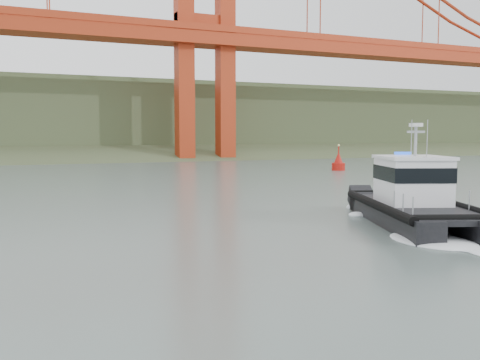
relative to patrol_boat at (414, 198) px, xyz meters
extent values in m
plane|color=slate|center=(-8.15, -3.41, -1.40)|extent=(400.00, 400.00, 0.00)
cube|color=#354628|center=(-8.15, 88.59, -1.40)|extent=(500.00, 44.72, 16.25)
cube|color=#354628|center=(-8.15, 116.59, 4.60)|extent=(500.00, 70.00, 18.00)
cube|color=#354628|center=(-8.15, 141.59, 9.60)|extent=(500.00, 60.00, 16.00)
cube|color=#A32E14|center=(-8.15, 71.59, 20.60)|extent=(260.00, 6.00, 2.20)
cube|color=black|center=(-1.38, 0.35, -0.96)|extent=(5.39, 11.22, 1.25)
cube|color=black|center=(1.26, -0.66, -0.96)|extent=(5.39, 11.22, 1.25)
cube|color=black|center=(-0.25, -0.65, -0.46)|extent=(7.46, 10.77, 0.26)
cube|color=white|center=(0.13, 0.33, 0.87)|extent=(4.28, 4.64, 2.40)
cube|color=black|center=(0.13, 0.33, 1.30)|extent=(4.36, 4.72, 0.78)
cube|color=white|center=(0.13, 0.33, 2.16)|extent=(4.55, 4.91, 0.17)
cylinder|color=#94989D|center=(0.01, 0.04, 3.01)|extent=(0.17, 0.17, 1.88)
cylinder|color=white|center=(0.01, 0.04, 3.90)|extent=(0.73, 0.73, 0.19)
cylinder|color=#B0130C|center=(20.52, 37.76, -1.00)|extent=(1.77, 1.77, 1.18)
cone|color=#B0130C|center=(20.52, 37.76, 0.18)|extent=(1.38, 1.38, 1.77)
cylinder|color=#B0130C|center=(20.52, 37.76, 1.36)|extent=(0.16, 0.16, 0.98)
sphere|color=#E5D87F|center=(20.52, 37.76, 1.95)|extent=(0.30, 0.30, 0.30)
camera|label=1|loc=(-19.90, -22.38, 3.40)|focal=40.00mm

